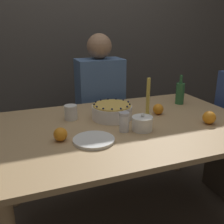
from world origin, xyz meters
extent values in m
plane|color=#4C4238|center=(0.00, 0.00, 0.00)|extent=(12.00, 12.00, 0.00)
cube|color=#4C4742|center=(0.00, 1.40, 1.30)|extent=(8.00, 0.05, 2.60)
cube|color=tan|center=(0.00, 0.00, 0.73)|extent=(1.61, 1.07, 0.03)
cylinder|color=tan|center=(-0.74, 0.47, 0.36)|extent=(0.07, 0.07, 0.72)
cylinder|color=tan|center=(0.74, 0.47, 0.36)|extent=(0.07, 0.07, 0.72)
cylinder|color=white|center=(-0.06, 0.13, 0.79)|extent=(0.27, 0.27, 0.09)
cylinder|color=gold|center=(-0.06, 0.13, 0.84)|extent=(0.26, 0.26, 0.01)
sphere|color=#191E3D|center=(0.06, 0.13, 0.85)|extent=(0.01, 0.01, 0.01)
sphere|color=#191E3D|center=(0.04, 0.19, 0.85)|extent=(0.01, 0.01, 0.01)
sphere|color=#191E3D|center=(0.01, 0.23, 0.85)|extent=(0.01, 0.01, 0.01)
sphere|color=#191E3D|center=(-0.05, 0.25, 0.85)|extent=(0.01, 0.01, 0.01)
sphere|color=#191E3D|center=(-0.10, 0.24, 0.85)|extent=(0.01, 0.01, 0.01)
sphere|color=#191E3D|center=(-0.15, 0.21, 0.85)|extent=(0.01, 0.01, 0.01)
sphere|color=#191E3D|center=(-0.17, 0.16, 0.85)|extent=(0.01, 0.01, 0.01)
sphere|color=#191E3D|center=(-0.17, 0.10, 0.85)|extent=(0.01, 0.01, 0.01)
sphere|color=#191E3D|center=(-0.15, 0.05, 0.85)|extent=(0.01, 0.01, 0.01)
sphere|color=#191E3D|center=(-0.10, 0.02, 0.85)|extent=(0.01, 0.01, 0.01)
sphere|color=#191E3D|center=(-0.05, 0.01, 0.85)|extent=(0.01, 0.01, 0.01)
sphere|color=#191E3D|center=(0.01, 0.03, 0.85)|extent=(0.01, 0.01, 0.01)
sphere|color=#191E3D|center=(0.04, 0.08, 0.85)|extent=(0.01, 0.01, 0.01)
cylinder|color=white|center=(0.03, -0.12, 0.79)|extent=(0.12, 0.12, 0.07)
cylinder|color=white|center=(0.03, -0.12, 0.83)|extent=(0.13, 0.13, 0.01)
sphere|color=white|center=(0.03, -0.12, 0.85)|extent=(0.02, 0.02, 0.02)
cylinder|color=white|center=(-0.07, -0.10, 0.80)|extent=(0.06, 0.06, 0.10)
cylinder|color=silver|center=(-0.07, -0.10, 0.86)|extent=(0.06, 0.06, 0.02)
cylinder|color=white|center=(-0.28, -0.17, 0.75)|extent=(0.23, 0.23, 0.01)
cylinder|color=white|center=(-0.28, -0.17, 0.76)|extent=(0.23, 0.23, 0.01)
cylinder|color=tan|center=(0.18, 0.09, 0.76)|extent=(0.05, 0.05, 0.02)
cylinder|color=gold|center=(0.18, 0.09, 0.89)|extent=(0.02, 0.02, 0.25)
cylinder|color=#2D6638|center=(0.56, 0.26, 0.83)|extent=(0.07, 0.07, 0.17)
cylinder|color=#2D6638|center=(0.56, 0.26, 0.95)|extent=(0.02, 0.02, 0.06)
cylinder|color=white|center=(-0.32, 0.21, 0.80)|extent=(0.09, 0.09, 0.10)
sphere|color=orange|center=(-0.45, -0.10, 0.79)|extent=(0.08, 0.08, 0.08)
sphere|color=orange|center=(0.27, 0.10, 0.79)|extent=(0.07, 0.07, 0.07)
sphere|color=orange|center=(0.48, -0.18, 0.79)|extent=(0.08, 0.08, 0.08)
cube|color=#473D33|center=(0.05, 0.73, 0.23)|extent=(0.34, 0.34, 0.45)
cube|color=#4C6B99|center=(0.05, 0.73, 0.76)|extent=(0.40, 0.24, 0.62)
sphere|color=#9E7556|center=(0.05, 0.73, 1.17)|extent=(0.21, 0.21, 0.21)
camera|label=1|loc=(-0.65, -1.42, 1.36)|focal=42.00mm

